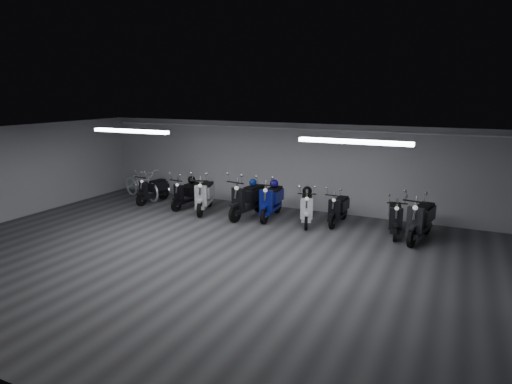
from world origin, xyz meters
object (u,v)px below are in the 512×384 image
at_px(scooter_8, 396,212).
at_px(helmet_3, 192,180).
at_px(scooter_6, 307,203).
at_px(helmet_0, 274,184).
at_px(helmet_1, 307,191).
at_px(scooter_4, 271,195).
at_px(scooter_2, 205,190).
at_px(helmet_2, 253,183).
at_px(scooter_1, 187,189).
at_px(scooter_0, 152,185).
at_px(scooter_7, 339,204).
at_px(scooter_3, 248,194).
at_px(bicycle, 142,180).
at_px(scooter_9, 421,213).

height_order(scooter_8, helmet_3, scooter_8).
height_order(scooter_6, helmet_0, scooter_6).
xyz_separation_m(scooter_6, helmet_1, (-0.07, 0.23, 0.29)).
bearing_deg(scooter_4, scooter_2, -179.20).
height_order(helmet_0, helmet_2, same).
bearing_deg(scooter_2, scooter_1, 149.56).
bearing_deg(scooter_0, helmet_0, 9.36).
relative_size(scooter_7, helmet_2, 6.77).
height_order(scooter_2, helmet_3, scooter_2).
height_order(scooter_3, scooter_4, scooter_3).
bearing_deg(scooter_1, scooter_4, 6.95).
distance_m(scooter_2, bicycle, 3.00).
height_order(scooter_2, scooter_7, scooter_2).
bearing_deg(scooter_6, helmet_2, 156.39).
xyz_separation_m(scooter_0, scooter_9, (8.77, -0.25, 0.12)).
bearing_deg(scooter_0, helmet_1, 7.07).
bearing_deg(scooter_9, scooter_2, -169.07).
xyz_separation_m(scooter_7, helmet_0, (-2.03, 0.00, 0.43)).
relative_size(scooter_1, scooter_2, 0.90).
bearing_deg(scooter_6, scooter_7, 6.59).
distance_m(scooter_6, helmet_1, 0.38).
distance_m(scooter_6, scooter_7, 0.92).
height_order(scooter_4, scooter_6, scooter_4).
bearing_deg(scooter_8, scooter_0, 169.97).
distance_m(scooter_0, scooter_9, 8.78).
height_order(scooter_3, helmet_3, scooter_3).
distance_m(bicycle, helmet_0, 5.17).
relative_size(scooter_6, bicycle, 0.82).
height_order(scooter_4, helmet_2, scooter_4).
height_order(scooter_3, scooter_9, scooter_3).
height_order(scooter_0, scooter_4, scooter_4).
height_order(scooter_0, scooter_2, scooter_2).
bearing_deg(scooter_2, helmet_0, -5.45).
relative_size(scooter_3, helmet_0, 7.50).
bearing_deg(bicycle, scooter_2, -80.75).
distance_m(scooter_2, scooter_7, 4.26).
relative_size(scooter_3, scooter_4, 1.03).
bearing_deg(helmet_0, scooter_6, -17.74).
height_order(scooter_0, scooter_3, scooter_3).
distance_m(scooter_3, scooter_4, 0.72).
distance_m(scooter_2, helmet_1, 3.34).
relative_size(helmet_1, helmet_2, 1.20).
bearing_deg(scooter_8, helmet_3, 168.41).
bearing_deg(helmet_1, scooter_8, -3.48).
bearing_deg(scooter_3, scooter_7, 18.68).
bearing_deg(bicycle, scooter_0, -93.24).
xyz_separation_m(scooter_1, helmet_2, (2.34, 0.13, 0.41)).
relative_size(scooter_6, scooter_8, 1.02).
distance_m(scooter_4, scooter_9, 4.30).
distance_m(bicycle, helmet_1, 6.28).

